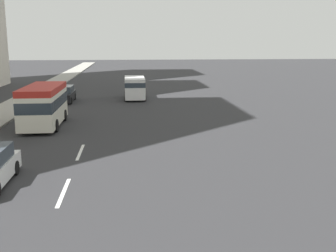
% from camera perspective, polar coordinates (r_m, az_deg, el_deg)
% --- Properties ---
extents(ground_plane, '(198.00, 198.00, 0.00)m').
position_cam_1_polar(ground_plane, '(35.14, -9.83, 1.90)').
color(ground_plane, '#2D2D30').
extents(sidewalk_right, '(162.00, 3.18, 0.15)m').
position_cam_1_polar(sidewalk_right, '(36.52, -21.97, 1.70)').
color(sidewalk_right, '#9E9B93').
rests_on(sidewalk_right, ground_plane).
extents(lane_stripe_mid, '(3.20, 0.16, 0.01)m').
position_cam_1_polar(lane_stripe_mid, '(17.01, -14.29, -8.89)').
color(lane_stripe_mid, silver).
rests_on(lane_stripe_mid, ground_plane).
extents(lane_stripe_far, '(3.20, 0.16, 0.01)m').
position_cam_1_polar(lane_stripe_far, '(22.73, -12.07, -3.55)').
color(lane_stripe_far, silver).
rests_on(lane_stripe_far, ground_plane).
extents(minibus_lead, '(6.68, 2.43, 2.85)m').
position_cam_1_polar(minibus_lead, '(29.93, -16.88, 2.92)').
color(minibus_lead, silver).
rests_on(minibus_lead, ground_plane).
extents(van_third, '(5.08, 2.15, 2.23)m').
position_cam_1_polar(van_third, '(42.57, -4.65, 5.47)').
color(van_third, white).
rests_on(van_third, ground_plane).
extents(car_fourth, '(4.74, 1.80, 1.56)m').
position_cam_1_polar(car_fourth, '(41.75, -14.19, 4.28)').
color(car_fourth, black).
rests_on(car_fourth, ground_plane).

